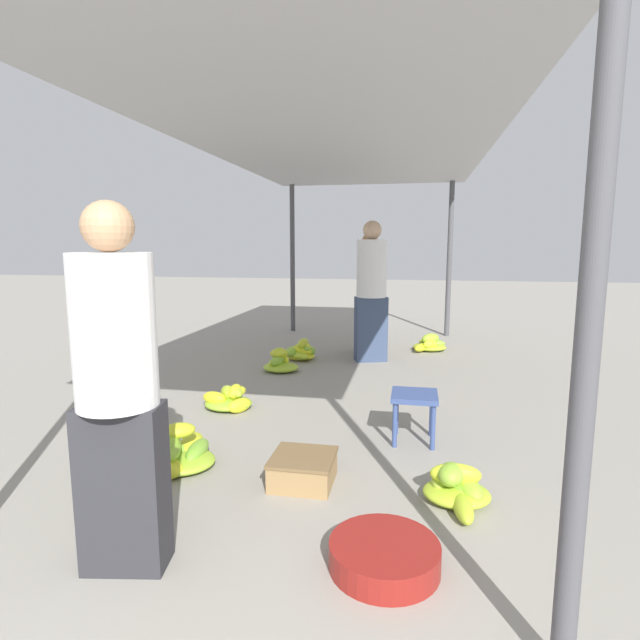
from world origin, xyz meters
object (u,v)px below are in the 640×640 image
Objects in this scene: stool at (414,402)px; crate_near at (303,469)px; banana_pile_left_3 at (230,399)px; banana_pile_right_1 at (430,344)px; basin_black at (384,556)px; banana_pile_left_1 at (179,454)px; vendor_foreground at (118,385)px; shopper_walking_mid at (371,289)px; banana_pile_left_0 at (301,351)px; banana_pile_right_0 at (456,487)px; banana_pile_left_2 at (280,362)px; shopper_walking_far at (369,291)px.

stool is 0.97× the size of crate_near.
banana_pile_right_1 is at bearing 57.87° from banana_pile_left_3.
basin_black is at bearing -94.58° from stool.
vendor_foreground is at bearing -76.44° from banana_pile_left_1.
banana_pile_left_1 is 3.58m from shopper_walking_mid.
shopper_walking_mid is at bearing 73.72° from banana_pile_left_1.
banana_pile_left_0 is 0.94× the size of banana_pile_left_3.
banana_pile_left_3 is at bearing -122.13° from banana_pile_right_1.
basin_black is 1.32× the size of crate_near.
banana_pile_left_1 is at bearing 150.51° from basin_black.
crate_near is 0.22× the size of shopper_walking_mid.
stool is 1.07m from crate_near.
stool reaches higher than banana_pile_right_0.
banana_pile_left_2 is at bearing 123.52° from banana_pile_right_0.
shopper_walking_mid reaches higher than shopper_walking_far.
shopper_walking_far is at bearing 101.44° from stool.
banana_pile_left_2 is at bearing -143.83° from shopper_walking_mid.
banana_pile_right_1 is at bearing 18.63° from shopper_walking_far.
banana_pile_left_1 is (-1.41, 0.80, 0.03)m from basin_black.
banana_pile_right_1 is at bearing 67.14° from banana_pile_left_1.
basin_black is at bearing -118.21° from banana_pile_right_0.
stool is 1.71m from banana_pile_left_3.
banana_pile_left_0 reaches higher than banana_pile_left_3.
shopper_walking_mid reaches higher than crate_near.
banana_pile_left_2 is 0.79× the size of banana_pile_right_0.
vendor_foreground is at bearing -123.46° from crate_near.
banana_pile_left_3 is 2.29m from banana_pile_right_0.
banana_pile_left_3 is 0.78× the size of banana_pile_right_1.
banana_pile_left_2 is at bearing 108.28° from crate_near.
vendor_foreground is 2.35m from banana_pile_left_3.
banana_pile_left_2 is (-1.43, 3.41, 0.04)m from basin_black.
shopper_walking_far is (0.66, 4.85, -0.01)m from vendor_foreground.
stool is (1.29, 1.75, -0.56)m from vendor_foreground.
banana_pile_left_1 is 2.61m from banana_pile_left_2.
banana_pile_right_0 is at bearing -76.93° from shopper_walking_mid.
crate_near is (-0.67, -0.81, -0.21)m from stool.
shopper_walking_far is at bearing 53.15° from banana_pile_left_2.
banana_pile_right_1 is 1.38m from shopper_walking_mid.
shopper_walking_far is (0.93, 1.24, 0.74)m from banana_pile_left_2.
banana_pile_left_0 is 0.73× the size of banana_pile_left_1.
shopper_walking_mid is at bearing 95.94° from basin_black.
banana_pile_left_0 is (-1.32, 4.01, 0.05)m from basin_black.
banana_pile_left_2 is 1.48m from shopper_walking_mid.
banana_pile_left_2 reaches higher than banana_pile_right_0.
banana_pile_right_1 is (0.33, 4.93, 0.02)m from basin_black.
basin_black is 0.83× the size of banana_pile_right_1.
vendor_foreground is 4.28m from banana_pile_left_0.
banana_pile_left_2 reaches higher than banana_pile_left_0.
banana_pile_right_1 is at bearing 90.49° from banana_pile_right_0.
banana_pile_right_1 is 1.60× the size of crate_near.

